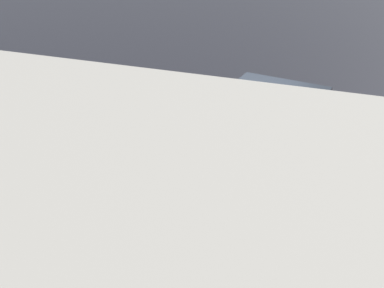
# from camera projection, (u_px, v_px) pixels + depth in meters

# --- Properties ---
(ground_plane) EXTENTS (60.00, 60.00, 0.00)m
(ground_plane) POSITION_uv_depth(u_px,v_px,m) (249.00, 157.00, 14.50)
(ground_plane) COLOR black
(kerb_strip) EXTENTS (24.00, 3.20, 0.04)m
(kerb_strip) POSITION_uv_depth(u_px,v_px,m) (202.00, 251.00, 10.98)
(kerb_strip) COLOR slate
(kerb_strip) RESTS_ON ground
(moving_hatchback) EXTENTS (4.11, 2.28, 2.06)m
(moving_hatchback) POSITION_uv_depth(u_px,v_px,m) (267.00, 124.00, 13.94)
(moving_hatchback) COLOR red
(moving_hatchback) RESTS_ON ground
(fire_hydrant) EXTENTS (0.42, 0.31, 0.80)m
(fire_hydrant) POSITION_uv_depth(u_px,v_px,m) (93.00, 165.00, 13.33)
(fire_hydrant) COLOR #197A2D
(fire_hydrant) RESTS_ON ground
(pedestrian) EXTENTS (0.33, 0.55, 1.62)m
(pedestrian) POSITION_uv_depth(u_px,v_px,m) (65.00, 136.00, 13.50)
(pedestrian) COLOR #B2262D
(pedestrian) RESTS_ON ground
(metal_railing) EXTENTS (9.27, 0.04, 1.05)m
(metal_railing) POSITION_uv_depth(u_px,v_px,m) (223.00, 257.00, 9.77)
(metal_railing) COLOR #B7BABF
(metal_railing) RESTS_ON ground
(sign_post) EXTENTS (0.07, 0.44, 2.40)m
(sign_post) POSITION_uv_depth(u_px,v_px,m) (49.00, 152.00, 11.50)
(sign_post) COLOR #4C4C51
(sign_post) RESTS_ON ground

